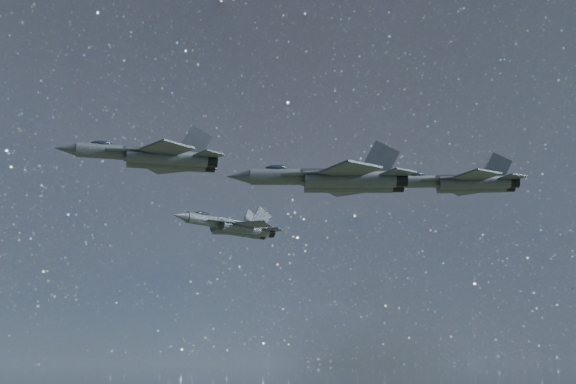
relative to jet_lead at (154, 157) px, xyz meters
name	(u,v)px	position (x,y,z in m)	size (l,w,h in m)	color
jet_lead	(154,157)	(0.00, 0.00, 0.00)	(18.76, 13.15, 4.73)	#333A3F
jet_left	(233,226)	(15.09, 22.00, -2.79)	(17.98, 11.86, 4.60)	#333A3F
jet_right	(334,179)	(16.81, -12.29, -4.29)	(19.21, 12.86, 4.86)	#333A3F
jet_slot	(461,183)	(39.55, -1.25, 0.21)	(18.38, 12.12, 4.71)	#333A3F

